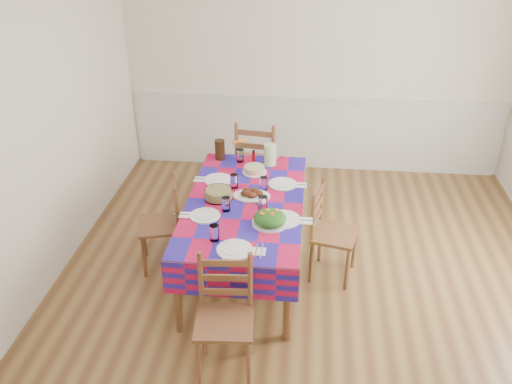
# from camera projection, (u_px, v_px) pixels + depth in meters

# --- Properties ---
(room) EXTENTS (4.58, 5.08, 2.78)m
(room) POSITION_uv_depth(u_px,v_px,m) (316.00, 150.00, 4.05)
(room) COLOR brown
(room) RESTS_ON ground
(wainscot) EXTENTS (4.41, 0.06, 0.92)m
(wainscot) POSITION_uv_depth(u_px,v_px,m) (314.00, 131.00, 6.63)
(wainscot) COLOR silver
(wainscot) RESTS_ON room
(dining_table) EXTENTS (1.00, 1.86, 0.72)m
(dining_table) POSITION_uv_depth(u_px,v_px,m) (245.00, 209.00, 4.68)
(dining_table) COLOR brown
(dining_table) RESTS_ON room
(setting_near_head) EXTENTS (0.44, 0.29, 0.13)m
(setting_near_head) POSITION_uv_depth(u_px,v_px,m) (228.00, 243.00, 4.02)
(setting_near_head) COLOR white
(setting_near_head) RESTS_ON dining_table
(setting_left_near) EXTENTS (0.46, 0.27, 0.12)m
(setting_left_near) POSITION_uv_depth(u_px,v_px,m) (212.00, 211.00, 4.43)
(setting_left_near) COLOR white
(setting_left_near) RESTS_ON dining_table
(setting_left_far) EXTENTS (0.48, 0.29, 0.13)m
(setting_left_far) POSITION_uv_depth(u_px,v_px,m) (223.00, 180.00, 4.91)
(setting_left_far) COLOR white
(setting_left_far) RESTS_ON dining_table
(setting_right_near) EXTENTS (0.53, 0.30, 0.13)m
(setting_right_near) POSITION_uv_depth(u_px,v_px,m) (277.00, 213.00, 4.40)
(setting_right_near) COLOR white
(setting_right_near) RESTS_ON dining_table
(setting_right_far) EXTENTS (0.48, 0.28, 0.12)m
(setting_right_far) POSITION_uv_depth(u_px,v_px,m) (276.00, 184.00, 4.85)
(setting_right_far) COLOR white
(setting_right_far) RESTS_ON dining_table
(meat_platter) EXTENTS (0.33, 0.24, 0.06)m
(meat_platter) POSITION_uv_depth(u_px,v_px,m) (252.00, 194.00, 4.69)
(meat_platter) COLOR white
(meat_platter) RESTS_ON dining_table
(salad_platter) EXTENTS (0.29, 0.29, 0.12)m
(salad_platter) POSITION_uv_depth(u_px,v_px,m) (270.00, 219.00, 4.29)
(salad_platter) COLOR white
(salad_platter) RESTS_ON dining_table
(pasta_bowl) EXTENTS (0.24, 0.24, 0.09)m
(pasta_bowl) POSITION_uv_depth(u_px,v_px,m) (218.00, 194.00, 4.65)
(pasta_bowl) COLOR white
(pasta_bowl) RESTS_ON dining_table
(cake) EXTENTS (0.23, 0.23, 0.06)m
(cake) POSITION_uv_depth(u_px,v_px,m) (254.00, 170.00, 5.10)
(cake) COLOR white
(cake) RESTS_ON dining_table
(serving_utensils) EXTENTS (0.14, 0.32, 0.01)m
(serving_utensils) POSITION_uv_depth(u_px,v_px,m) (263.00, 207.00, 4.54)
(serving_utensils) COLOR black
(serving_utensils) RESTS_ON dining_table
(flower_vase) EXTENTS (0.15, 0.13, 0.25)m
(flower_vase) POSITION_uv_depth(u_px,v_px,m) (240.00, 152.00, 5.28)
(flower_vase) COLOR white
(flower_vase) RESTS_ON dining_table
(hot_sauce) EXTENTS (0.03, 0.03, 0.13)m
(hot_sauce) POSITION_uv_depth(u_px,v_px,m) (254.00, 156.00, 5.28)
(hot_sauce) COLOR red
(hot_sauce) RESTS_ON dining_table
(green_pitcher) EXTENTS (0.12, 0.12, 0.21)m
(green_pitcher) POSITION_uv_depth(u_px,v_px,m) (270.00, 155.00, 5.22)
(green_pitcher) COLOR #B5D999
(green_pitcher) RESTS_ON dining_table
(tea_pitcher) EXTENTS (0.10, 0.10, 0.20)m
(tea_pitcher) POSITION_uv_depth(u_px,v_px,m) (220.00, 150.00, 5.33)
(tea_pitcher) COLOR black
(tea_pitcher) RESTS_ON dining_table
(name_card) EXTENTS (0.08, 0.02, 0.02)m
(name_card) POSITION_uv_depth(u_px,v_px,m) (228.00, 259.00, 3.89)
(name_card) COLOR white
(name_card) RESTS_ON dining_table
(chair_near) EXTENTS (0.43, 0.41, 0.91)m
(chair_near) POSITION_uv_depth(u_px,v_px,m) (225.00, 318.00, 3.75)
(chair_near) COLOR brown
(chair_near) RESTS_ON room
(chair_far) EXTENTS (0.51, 0.49, 1.02)m
(chair_far) POSITION_uv_depth(u_px,v_px,m) (258.00, 165.00, 5.76)
(chair_far) COLOR brown
(chair_far) RESTS_ON room
(chair_left) EXTENTS (0.46, 0.47, 0.87)m
(chair_left) POSITION_uv_depth(u_px,v_px,m) (164.00, 224.00, 4.86)
(chair_left) COLOR brown
(chair_left) RESTS_ON room
(chair_right) EXTENTS (0.45, 0.47, 0.88)m
(chair_right) POSITION_uv_depth(u_px,v_px,m) (330.00, 233.00, 4.72)
(chair_right) COLOR brown
(chair_right) RESTS_ON room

